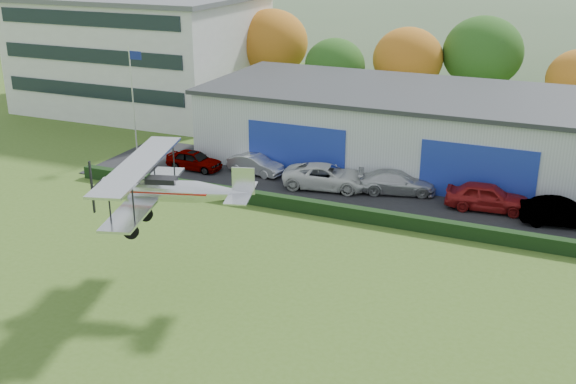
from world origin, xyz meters
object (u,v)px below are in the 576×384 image
at_px(hangar, 492,135).
at_px(car_5, 562,213).
at_px(car_3, 397,182).
at_px(flagpole, 134,91).
at_px(car_2, 326,177).
at_px(biplane, 164,188).
at_px(car_1, 256,164).
at_px(car_0, 194,160).
at_px(car_4, 487,197).
at_px(office_block, 143,52).

distance_m(hangar, car_5, 9.69).
height_order(car_3, car_5, car_5).
relative_size(hangar, flagpole, 5.08).
height_order(car_2, car_3, car_2).
xyz_separation_m(car_5, biplane, (-16.43, -14.90, 4.15)).
height_order(car_1, car_5, car_5).
xyz_separation_m(car_2, biplane, (-2.08, -15.40, 4.13)).
bearing_deg(car_0, car_5, -88.85).
relative_size(car_1, car_2, 0.72).
xyz_separation_m(car_1, biplane, (3.37, -16.16, 4.25)).
bearing_deg(car_1, biplane, -158.79).
relative_size(hangar, car_1, 10.11).
xyz_separation_m(car_0, car_2, (9.80, 0.12, 0.09)).
relative_size(car_3, biplane, 0.58).
bearing_deg(car_2, hangar, -59.80).
bearing_deg(car_1, hangar, -55.89).
xyz_separation_m(car_4, biplane, (-12.20, -15.64, 4.08)).
bearing_deg(flagpole, car_0, -15.80).
xyz_separation_m(office_block, biplane, (21.69, -29.94, -0.26)).
xyz_separation_m(hangar, car_3, (-4.79, -6.60, -1.89)).
distance_m(flagpole, car_1, 11.01).
height_order(hangar, flagpole, flagpole).
xyz_separation_m(office_block, car_1, (18.32, -13.77, -4.50)).
height_order(car_1, car_2, car_2).
xyz_separation_m(car_1, car_5, (19.81, -1.26, 0.09)).
xyz_separation_m(car_3, car_5, (9.92, -1.41, 0.04)).
distance_m(hangar, car_1, 16.28).
bearing_deg(car_2, car_1, 73.02).
bearing_deg(biplane, car_2, 66.30).
bearing_deg(car_4, car_0, 86.39).
relative_size(car_0, biplane, 0.47).
relative_size(car_0, car_4, 0.82).
relative_size(car_3, car_4, 1.01).
bearing_deg(car_4, car_5, -104.48).
bearing_deg(car_4, car_2, 86.72).
distance_m(car_2, car_5, 14.36).
bearing_deg(flagpole, car_3, -1.78).
distance_m(office_block, car_5, 41.22).
xyz_separation_m(office_block, car_5, (38.12, -15.03, -4.41)).
distance_m(car_1, car_2, 5.51).
height_order(hangar, car_1, hangar).
distance_m(car_0, car_1, 4.44).
distance_m(office_block, biplane, 36.97).
xyz_separation_m(flagpole, car_3, (20.09, -0.62, -4.02)).
bearing_deg(car_3, office_block, 48.61).
height_order(office_block, car_3, office_block).
relative_size(car_0, car_3, 0.81).
relative_size(hangar, car_5, 8.88).
relative_size(office_block, car_1, 5.13).
distance_m(car_4, biplane, 20.25).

